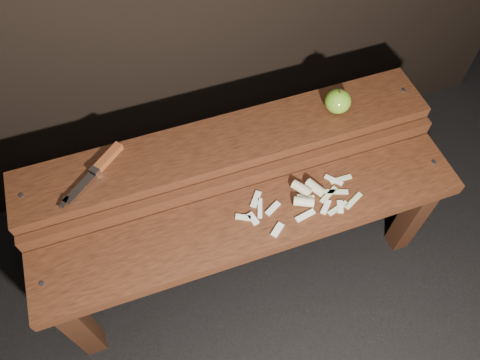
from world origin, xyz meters
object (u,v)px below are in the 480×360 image
object	(u,v)px
bench_front_tier	(254,233)
apple	(338,101)
bench_rear_tier	(228,158)
knife	(101,165)

from	to	relation	value
bench_front_tier	apple	distance (m)	0.45
apple	bench_front_tier	bearing A→B (deg)	-145.43
bench_front_tier	bench_rear_tier	size ratio (longest dim) A/B	1.00
bench_rear_tier	apple	world-z (taller)	apple
apple	knife	bearing A→B (deg)	178.14
bench_front_tier	knife	distance (m)	0.46
bench_front_tier	knife	xyz separation A→B (m)	(-0.35, 0.25, 0.16)
bench_rear_tier	apple	size ratio (longest dim) A/B	14.97
bench_rear_tier	apple	distance (m)	0.36
apple	knife	world-z (taller)	apple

